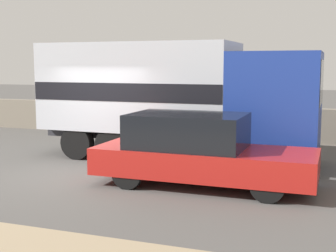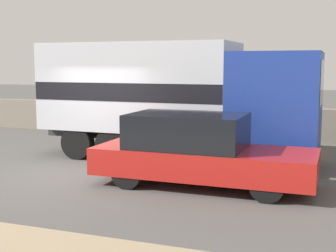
# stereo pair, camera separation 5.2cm
# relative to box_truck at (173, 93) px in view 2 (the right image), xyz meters

# --- Properties ---
(ground_plane) EXTENTS (80.00, 80.00, 0.00)m
(ground_plane) POSITION_rel_box_truck_xyz_m (-1.55, -2.56, -1.76)
(ground_plane) COLOR #514F4C
(stone_wall_backdrop) EXTENTS (60.00, 0.35, 1.13)m
(stone_wall_backdrop) POSITION_rel_box_truck_xyz_m (-1.55, 3.72, -1.20)
(stone_wall_backdrop) COLOR gray
(stone_wall_backdrop) RESTS_ON ground_plane
(box_truck) EXTENTS (7.32, 2.35, 3.10)m
(box_truck) POSITION_rel_box_truck_xyz_m (0.00, 0.00, 0.00)
(box_truck) COLOR navy
(box_truck) RESTS_ON ground_plane
(car_hatchback) EXTENTS (4.56, 1.73, 1.51)m
(car_hatchback) POSITION_rel_box_truck_xyz_m (1.47, -2.56, -1.02)
(car_hatchback) COLOR #B21E19
(car_hatchback) RESTS_ON ground_plane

